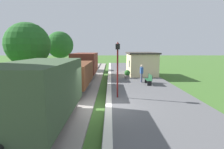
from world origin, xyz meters
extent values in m
plane|color=#3D6628|center=(0.00, 0.00, 0.00)|extent=(160.00, 160.00, 0.00)
cube|color=#565659|center=(3.20, 0.00, 0.12)|extent=(6.00, 60.00, 0.25)
cube|color=silver|center=(0.40, 0.00, 0.25)|extent=(0.36, 60.00, 0.01)
cube|color=gray|center=(-2.40, 0.00, 0.06)|extent=(3.80, 60.00, 0.12)
cube|color=slate|center=(-1.68, 0.00, 0.19)|extent=(0.07, 60.00, 0.14)
cube|color=slate|center=(-3.12, 0.00, 0.19)|extent=(0.07, 60.00, 0.14)
cube|color=#384C33|center=(-2.40, -2.69, 1.88)|extent=(2.50, 5.60, 2.20)
cube|color=black|center=(-2.40, -2.69, 0.93)|extent=(2.10, 5.15, 0.50)
cylinder|color=black|center=(-2.40, -0.90, 0.68)|extent=(1.56, 0.84, 0.84)
cylinder|color=black|center=(-2.40, -4.48, 0.68)|extent=(1.56, 0.84, 0.84)
cylinder|color=black|center=(-2.40, 0.26, 0.93)|extent=(0.20, 0.30, 0.20)
cube|color=brown|center=(-2.40, 3.91, 1.58)|extent=(2.50, 5.60, 1.60)
cube|color=black|center=(-2.40, 3.91, 0.93)|extent=(2.10, 5.15, 0.50)
cylinder|color=black|center=(-2.40, 5.70, 0.68)|extent=(1.56, 0.84, 0.84)
cylinder|color=black|center=(-2.40, 2.12, 0.68)|extent=(1.56, 0.84, 0.84)
cylinder|color=black|center=(-2.40, 6.86, 0.93)|extent=(0.20, 0.30, 0.20)
cylinder|color=black|center=(-2.40, 0.96, 0.93)|extent=(0.20, 0.30, 0.20)
cube|color=brown|center=(-2.40, 10.51, 1.88)|extent=(2.50, 5.60, 2.20)
cube|color=black|center=(-2.40, 10.51, 0.93)|extent=(2.10, 5.15, 0.50)
cylinder|color=black|center=(-2.40, 12.30, 0.68)|extent=(1.56, 0.84, 0.84)
cylinder|color=black|center=(-2.40, 8.72, 0.68)|extent=(1.56, 0.84, 0.84)
cylinder|color=black|center=(-2.40, 13.46, 0.93)|extent=(0.20, 0.30, 0.20)
cylinder|color=black|center=(-2.40, 7.56, 0.93)|extent=(0.20, 0.30, 0.20)
cube|color=beige|center=(4.40, 12.38, 1.55)|extent=(3.20, 5.50, 2.60)
cube|color=#3D3833|center=(4.40, 12.38, 2.94)|extent=(3.50, 5.80, 0.18)
cube|color=black|center=(2.79, 11.28, 1.68)|extent=(0.03, 0.90, 0.80)
cube|color=#1E4C2D|center=(3.95, 5.92, 0.69)|extent=(0.42, 1.50, 0.04)
cube|color=#1E4C2D|center=(4.14, 5.92, 0.93)|extent=(0.04, 1.50, 0.45)
cube|color=black|center=(3.95, 5.32, 0.46)|extent=(0.38, 0.06, 0.42)
cube|color=black|center=(3.95, 6.52, 0.46)|extent=(0.38, 0.06, 0.42)
cube|color=#1E4C2D|center=(3.95, 17.64, 0.69)|extent=(0.42, 1.50, 0.04)
cube|color=#1E4C2D|center=(4.14, 17.64, 0.93)|extent=(0.04, 1.50, 0.45)
cube|color=black|center=(3.95, 17.04, 0.46)|extent=(0.38, 0.06, 0.42)
cube|color=black|center=(3.95, 18.24, 0.46)|extent=(0.38, 0.06, 0.42)
cylinder|color=#474C66|center=(3.54, 6.90, 0.68)|extent=(0.15, 0.15, 0.86)
cylinder|color=#474C66|center=(3.53, 7.06, 0.68)|extent=(0.15, 0.15, 0.86)
cube|color=#2D5199|center=(3.53, 6.98, 1.41)|extent=(0.27, 0.40, 0.60)
sphere|color=beige|center=(3.53, 6.98, 1.85)|extent=(0.22, 0.22, 0.22)
cylinder|color=slate|center=(2.37, 9.30, 0.42)|extent=(0.56, 0.56, 0.34)
sphere|color=#2D6B28|center=(2.37, 9.30, 0.85)|extent=(0.64, 0.64, 0.64)
cylinder|color=#591414|center=(0.98, 1.67, 1.85)|extent=(0.11, 0.11, 3.20)
cube|color=black|center=(0.98, 1.67, 3.63)|extent=(0.28, 0.28, 0.36)
sphere|color=#F2E5BF|center=(0.98, 1.67, 3.63)|extent=(0.20, 0.20, 0.20)
cone|color=#591414|center=(0.98, 1.67, 3.87)|extent=(0.20, 0.20, 0.16)
cylinder|color=#4C3823|center=(-8.46, 9.56, 1.06)|extent=(0.28, 0.28, 2.13)
sphere|color=#235B23|center=(-8.46, 9.56, 3.92)|extent=(4.78, 4.78, 4.78)
cylinder|color=#4C3823|center=(-7.46, 18.26, 1.26)|extent=(0.28, 0.28, 2.52)
sphere|color=#235B23|center=(-7.46, 18.26, 4.08)|extent=(4.17, 4.17, 4.17)
camera|label=1|loc=(0.50, -9.77, 3.51)|focal=28.03mm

